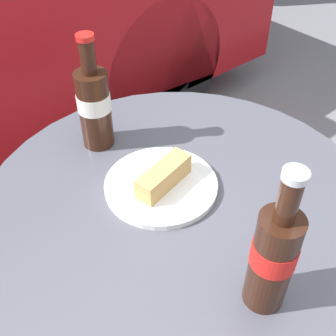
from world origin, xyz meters
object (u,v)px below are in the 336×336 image
(cola_bottle_left, at_px, (94,105))
(cola_bottle_right, at_px, (273,256))
(bistro_table, at_px, (179,251))
(lunch_plate_near, at_px, (162,183))

(cola_bottle_left, distance_m, cola_bottle_right, 0.47)
(bistro_table, relative_size, lunch_plate_near, 3.57)
(cola_bottle_right, bearing_deg, cola_bottle_left, 88.04)
(bistro_table, height_order, cola_bottle_right, cola_bottle_right)
(bistro_table, bearing_deg, lunch_plate_near, 102.00)
(bistro_table, distance_m, lunch_plate_near, 0.18)
(bistro_table, height_order, cola_bottle_left, cola_bottle_left)
(cola_bottle_left, relative_size, lunch_plate_near, 1.13)
(bistro_table, xyz_separation_m, cola_bottle_left, (-0.02, 0.24, 0.25))
(bistro_table, height_order, lunch_plate_near, lunch_plate_near)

